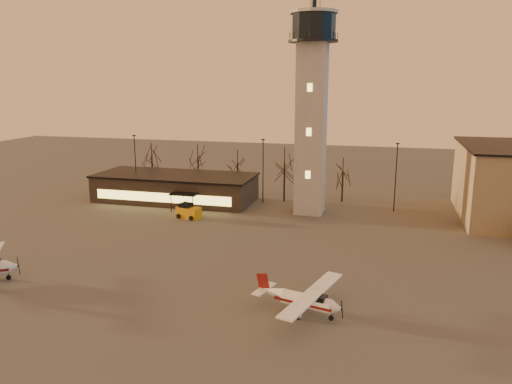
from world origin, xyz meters
TOP-DOWN VIEW (x-y plane):
  - ground at (0.00, 0.00)m, footprint 220.00×220.00m
  - control_tower at (0.00, 30.00)m, footprint 6.80×6.80m
  - terminal at (-21.99, 31.98)m, footprint 25.40×12.20m
  - light_poles at (0.50, 31.00)m, footprint 58.50×12.25m
  - tree_row at (-13.70, 39.16)m, footprint 37.20×9.20m
  - cessna_front at (5.05, -2.60)m, footprint 8.29×10.31m
  - service_cart at (-16.00, 22.74)m, footprint 3.62×2.74m

SIDE VIEW (x-z plane):
  - ground at x=0.00m, z-range 0.00..0.00m
  - service_cart at x=-16.00m, z-range -0.25..1.84m
  - cessna_front at x=5.05m, z-range -0.45..2.40m
  - terminal at x=-21.99m, z-range 0.01..4.31m
  - light_poles at x=0.50m, z-range 0.34..10.48m
  - tree_row at x=-13.70m, z-range 1.54..10.34m
  - control_tower at x=0.00m, z-range 0.03..32.63m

